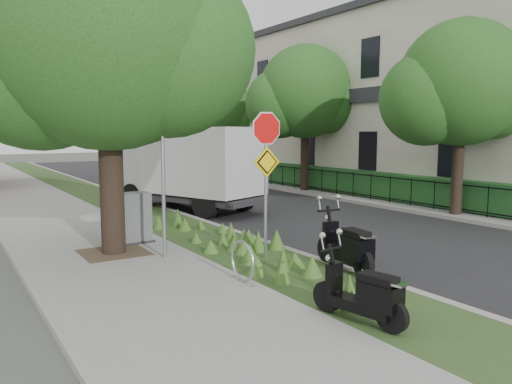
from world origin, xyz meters
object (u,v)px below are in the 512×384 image
sign_assembly (266,155)px  box_truck (191,165)px  scooter_near (368,300)px  utility_cabinet (132,219)px  scooter_far (350,251)px

sign_assembly → box_truck: sign_assembly is taller
scooter_near → utility_cabinet: size_ratio=1.29×
scooter_near → box_truck: 11.50m
sign_assembly → scooter_far: (0.77, -1.74, -1.80)m
scooter_near → scooter_far: size_ratio=0.89×
box_truck → scooter_far: bearing=-95.9°
scooter_far → utility_cabinet: utility_cabinet is taller
scooter_near → sign_assembly: bearing=77.3°
utility_cabinet → scooter_near: bearing=-81.5°
scooter_far → box_truck: (0.94, 9.03, 1.11)m
scooter_far → sign_assembly: bearing=114.0°
sign_assembly → utility_cabinet: sign_assembly is taller
scooter_far → scooter_near: bearing=-127.8°
scooter_far → box_truck: size_ratio=0.30×
scooter_near → box_truck: bearing=77.0°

